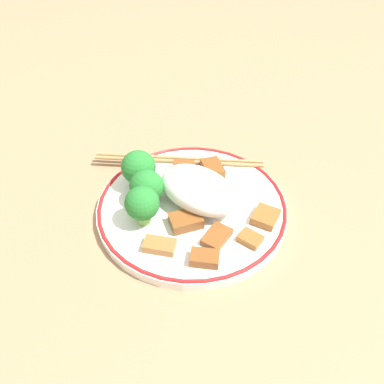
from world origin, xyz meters
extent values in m
plane|color=#9E7A56|center=(0.00, 0.00, 0.00)|extent=(3.00, 3.00, 0.00)
cylinder|color=white|center=(0.00, 0.00, 0.01)|extent=(0.24, 0.24, 0.01)
torus|color=red|center=(0.00, 0.00, 0.01)|extent=(0.24, 0.24, 0.01)
ellipsoid|color=white|center=(-0.01, -0.01, 0.04)|extent=(0.11, 0.07, 0.05)
cylinder|color=#7FB756|center=(0.08, 0.02, 0.02)|extent=(0.02, 0.02, 0.01)
sphere|color=#267A2D|center=(0.08, 0.02, 0.04)|extent=(0.05, 0.05, 0.05)
cylinder|color=#7FB756|center=(0.05, 0.03, 0.02)|extent=(0.02, 0.02, 0.01)
sphere|color=#267A2D|center=(0.05, 0.03, 0.04)|extent=(0.04, 0.04, 0.04)
cylinder|color=#7FB756|center=(0.03, 0.06, 0.02)|extent=(0.02, 0.02, 0.02)
sphere|color=#267A2D|center=(0.03, 0.06, 0.04)|extent=(0.04, 0.04, 0.04)
cube|color=brown|center=(-0.06, 0.03, 0.02)|extent=(0.03, 0.04, 0.01)
cube|color=#995B28|center=(-0.09, 0.01, 0.02)|extent=(0.03, 0.02, 0.01)
cube|color=brown|center=(0.02, -0.07, 0.02)|extent=(0.04, 0.04, 0.01)
cube|color=brown|center=(-0.02, 0.03, 0.02)|extent=(0.04, 0.05, 0.01)
cube|color=#9E6633|center=(-0.02, 0.08, 0.02)|extent=(0.04, 0.03, 0.01)
cube|color=#995B28|center=(-0.09, -0.03, 0.02)|extent=(0.03, 0.04, 0.01)
cube|color=brown|center=(-0.07, 0.06, 0.02)|extent=(0.04, 0.03, 0.01)
cube|color=brown|center=(0.05, -0.04, 0.02)|extent=(0.04, 0.04, 0.01)
cylinder|color=#AD8451|center=(0.07, -0.06, 0.02)|extent=(0.21, 0.14, 0.01)
cylinder|color=#AD8451|center=(0.07, -0.05, 0.02)|extent=(0.21, 0.14, 0.01)
camera|label=1|loc=(-0.21, 0.27, 0.35)|focal=35.00mm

